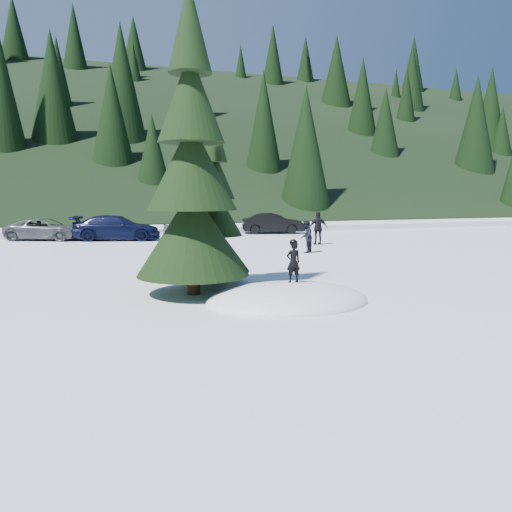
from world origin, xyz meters
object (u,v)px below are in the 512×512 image
object	(u,v)px
adult_0	(306,237)
car_5	(273,223)
car_3	(117,228)
car_4	(190,227)
car_2	(46,229)
adult_1	(318,228)
child_skier	(293,262)
spruce_short	(215,218)
spruce_tall	(192,178)

from	to	relation	value
adult_0	car_5	bearing A→B (deg)	-149.71
car_3	car_4	distance (m)	5.19
car_2	car_4	size ratio (longest dim) A/B	1.33
car_2	car_4	world-z (taller)	car_2
adult_0	adult_1	bearing A→B (deg)	-171.16
child_skier	car_5	distance (m)	22.24
adult_1	spruce_short	bearing A→B (deg)	59.18
car_3	adult_0	bearing A→B (deg)	-124.11
adult_1	car_4	distance (m)	9.96
spruce_short	car_3	xyz separation A→B (m)	(-2.13, 16.35, -1.34)
car_4	car_5	xyz separation A→B (m)	(6.02, -0.13, 0.12)
car_2	spruce_short	bearing A→B (deg)	-137.42
spruce_short	car_3	size ratio (longest dim) A/B	1.02
car_4	spruce_tall	bearing A→B (deg)	146.27
adult_0	adult_1	xyz separation A→B (m)	(2.23, 3.29, 0.14)
adult_1	car_3	xyz separation A→B (m)	(-10.57, 6.37, -0.16)
spruce_tall	spruce_short	xyz separation A→B (m)	(1.00, 1.40, -1.22)
child_skier	car_4	xyz separation A→B (m)	(1.30, 21.13, -0.42)
adult_0	child_skier	bearing A→B (deg)	16.72
spruce_short	car_3	bearing A→B (deg)	97.43
car_3	car_5	distance (m)	11.02
adult_0	adult_1	world-z (taller)	adult_1
spruce_tall	adult_1	bearing A→B (deg)	50.32
adult_1	adult_0	bearing A→B (deg)	65.27
spruce_tall	adult_0	xyz separation A→B (m)	(7.21, 8.09, -2.53)
car_5	spruce_short	bearing A→B (deg)	168.43
car_4	child_skier	bearing A→B (deg)	153.57
adult_0	car_2	world-z (taller)	adult_0
child_skier	car_5	size ratio (longest dim) A/B	0.25
car_4	spruce_short	bearing A→B (deg)	148.52
adult_1	car_3	bearing A→B (deg)	-21.67
adult_0	car_4	xyz separation A→B (m)	(-3.48, 11.45, -0.18)
spruce_short	child_skier	xyz separation A→B (m)	(1.43, -3.00, -1.07)
car_2	car_4	xyz separation A→B (m)	(9.00, 0.27, -0.05)
adult_1	car_2	world-z (taller)	adult_1
adult_1	car_2	bearing A→B (deg)	-18.80
child_skier	car_2	bearing A→B (deg)	-72.27
child_skier	car_3	world-z (taller)	child_skier
spruce_tall	car_3	distance (m)	17.97
car_2	car_4	distance (m)	9.00
adult_0	car_4	bearing A→B (deg)	-120.14
child_skier	adult_0	distance (m)	10.80
spruce_short	spruce_tall	bearing A→B (deg)	-125.54
car_3	car_4	xyz separation A→B (m)	(4.87, 1.79, -0.15)
child_skier	car_2	size ratio (longest dim) A/B	0.23
spruce_short	car_2	size ratio (longest dim) A/B	1.12
spruce_tall	child_skier	xyz separation A→B (m)	(2.43, -1.60, -2.29)
car_2	car_3	xyz separation A→B (m)	(4.13, -1.51, 0.10)
spruce_tall	adult_1	world-z (taller)	spruce_tall
child_skier	car_5	bearing A→B (deg)	-111.75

